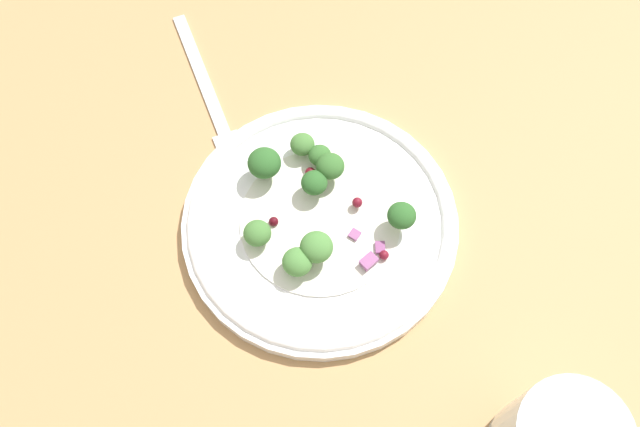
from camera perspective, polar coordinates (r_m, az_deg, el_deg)
ground_plane at (r=63.04cm, az=1.24°, el=0.33°), size 180.00×180.00×2.00cm
plate at (r=60.43cm, az=0.00°, el=-0.75°), size 23.90×23.90×1.70cm
dressing_pool at (r=60.03cm, az=0.00°, el=-0.57°), size 13.86×13.86×0.20cm
broccoli_floret_0 at (r=60.39cm, az=-4.56°, el=4.10°), size 2.92×2.92×2.95cm
broccoli_floret_1 at (r=56.86cm, az=-1.86°, el=-4.00°), size 2.50×2.50×2.53cm
broccoli_floret_2 at (r=60.17cm, az=0.46°, el=3.77°), size 2.47×2.47×2.50cm
broccoli_floret_3 at (r=56.88cm, az=-0.29°, el=-2.78°), size 2.74×2.74×2.77cm
broccoli_floret_4 at (r=58.34cm, az=6.68°, el=-0.20°), size 2.44×2.44×2.47cm
broccoli_floret_5 at (r=61.50cm, az=-0.02°, el=4.74°), size 2.03×2.03×2.06cm
broccoli_floret_6 at (r=58.28cm, az=-5.13°, el=-1.63°), size 2.35×2.35×2.38cm
broccoli_floret_7 at (r=62.04cm, az=-1.45°, el=5.64°), size 2.18×2.18×2.21cm
broccoli_floret_8 at (r=59.70cm, az=-0.47°, el=2.50°), size 2.28×2.28×2.31cm
cranberry_0 at (r=59.71cm, az=-3.80°, el=-0.66°), size 0.83×0.83×0.83cm
cranberry_1 at (r=59.92cm, az=3.06°, el=0.90°), size 0.90×0.90×0.90cm
cranberry_2 at (r=58.09cm, az=-1.14°, el=-3.47°), size 0.87×0.87×0.87cm
cranberry_3 at (r=58.04cm, az=-2.21°, el=-3.32°), size 0.94×0.94×0.94cm
cranberry_4 at (r=61.56cm, az=-0.79°, el=3.37°), size 0.93×0.93×0.93cm
cranberry_5 at (r=58.46cm, az=5.25°, el=-3.39°), size 0.81×0.81×0.81cm
onion_bit_0 at (r=59.33cm, az=2.84°, el=-1.75°), size 1.21×1.21×0.45cm
onion_bit_1 at (r=58.90cm, az=4.93°, el=-2.78°), size 1.19×1.02×0.33cm
onion_bit_2 at (r=58.06cm, az=4.00°, el=-3.89°), size 1.52×1.68×0.55cm
fork at (r=68.55cm, az=-8.98°, el=9.44°), size 18.66×4.48×0.50cm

